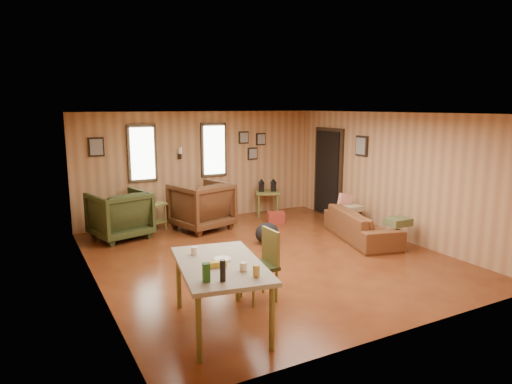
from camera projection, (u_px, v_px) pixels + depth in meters
room at (268, 183)px, 7.83m from camera, size 5.54×6.04×2.44m
sofa at (362, 220)px, 8.65m from camera, size 1.06×2.03×0.76m
recliner_brown at (201, 203)px, 9.38m from camera, size 1.28×1.23×1.08m
recliner_green at (120, 213)px, 8.73m from camera, size 1.18×1.14×1.01m
end_table at (150, 212)px, 9.31m from camera, size 0.69×0.66×0.69m
side_table at (267, 190)px, 10.58m from camera, size 0.71×0.71×0.87m
cooler at (276, 218)px, 9.91m from camera, size 0.42×0.36×0.25m
backpack at (267, 233)px, 8.44m from camera, size 0.46×0.34×0.39m
sofa_pillows at (372, 213)px, 8.74m from camera, size 0.43×1.75×0.36m
dining_table at (221, 269)px, 5.14m from camera, size 1.16×1.65×0.99m
dining_chair at (263, 261)px, 5.97m from camera, size 0.43×0.43×0.93m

